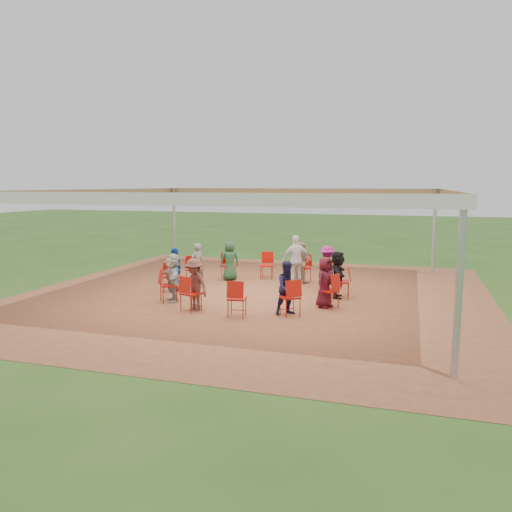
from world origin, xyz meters
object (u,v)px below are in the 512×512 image
(chair_4, at_px, (229,266))
(laptop, at_px, (332,276))
(chair_8, at_px, (191,294))
(person_seated_4, at_px, (197,264))
(person_seated_5, at_px, (175,270))
(person_seated_7, at_px, (194,285))
(chair_7, at_px, (168,285))
(person_seated_2, at_px, (301,262))
(chair_6, at_px, (172,277))
(chair_11, at_px, (329,291))
(person_seated_8, at_px, (288,288))
(chair_2, at_px, (303,268))
(person_seated_6, at_px, (173,277))
(chair_10, at_px, (290,297))
(chair_5, at_px, (194,270))
(person_seated_1, at_px, (327,267))
(standing_person, at_px, (296,260))
(person_seated_0, at_px, (338,274))
(chair_1, at_px, (331,274))
(cable_coil, at_px, (292,294))
(chair_3, at_px, (267,266))
(chair_9, at_px, (237,299))
(person_seated_3, at_px, (230,260))
(chair_0, at_px, (342,282))
(person_seated_9, at_px, (325,282))

(chair_4, relative_size, laptop, 2.38)
(laptop, bearing_deg, chair_8, 121.97)
(person_seated_4, relative_size, person_seated_5, 1.00)
(person_seated_7, bearing_deg, chair_7, 170.30)
(person_seated_2, bearing_deg, chair_8, 90.00)
(chair_6, distance_m, chair_11, 4.78)
(chair_6, bearing_deg, person_seated_8, 60.82)
(chair_11, bearing_deg, chair_2, 45.00)
(person_seated_6, bearing_deg, chair_10, 43.58)
(chair_5, height_order, person_seated_4, person_seated_4)
(person_seated_1, distance_m, laptop, 1.19)
(chair_2, bearing_deg, standing_person, 103.24)
(chair_11, relative_size, person_seated_0, 0.69)
(chair_1, distance_m, cable_coil, 1.53)
(chair_4, distance_m, person_seated_7, 4.19)
(chair_4, bearing_deg, chair_1, 135.00)
(chair_6, relative_size, person_seated_4, 0.69)
(standing_person, distance_m, cable_coil, 1.54)
(person_seated_1, height_order, person_seated_7, same)
(person_seated_6, height_order, standing_person, standing_person)
(chair_7, height_order, person_seated_1, person_seated_1)
(person_seated_2, bearing_deg, laptop, 146.56)
(chair_11, xyz_separation_m, standing_person, (-1.45, 2.64, 0.35))
(chair_3, distance_m, person_seated_4, 2.43)
(chair_8, height_order, person_seated_8, person_seated_8)
(chair_9, bearing_deg, chair_4, 105.00)
(chair_10, bearing_deg, person_seated_3, 90.00)
(person_seated_4, bearing_deg, chair_1, 120.82)
(person_seated_3, bearing_deg, person_seated_7, 60.00)
(chair_2, xyz_separation_m, person_seated_4, (-3.11, -1.40, 0.21))
(chair_1, xyz_separation_m, person_seated_8, (-0.51, -3.38, 0.21))
(chair_0, xyz_separation_m, person_seated_8, (-1.01, -2.20, 0.21))
(laptop, bearing_deg, standing_person, 35.70)
(chair_11, bearing_deg, person_seated_3, 75.38)
(chair_0, height_order, person_seated_4, person_seated_4)
(person_seated_9, bearing_deg, laptop, 22.37)
(person_seated_1, height_order, laptop, person_seated_1)
(person_seated_7, bearing_deg, person_seated_0, 60.00)
(chair_6, height_order, chair_9, same)
(chair_4, bearing_deg, person_seated_4, 20.30)
(person_seated_4, height_order, person_seated_7, same)
(chair_10, height_order, person_seated_3, person_seated_3)
(chair_4, relative_size, person_seated_1, 0.69)
(chair_1, distance_m, person_seated_7, 4.67)
(chair_6, relative_size, person_seated_0, 0.69)
(person_seated_2, bearing_deg, person_seated_7, 90.00)
(person_seated_0, relative_size, person_seated_9, 1.00)
(person_seated_0, bearing_deg, person_seated_7, 120.00)
(person_seated_3, bearing_deg, chair_1, 136.42)
(person_seated_0, bearing_deg, person_seated_8, 150.00)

